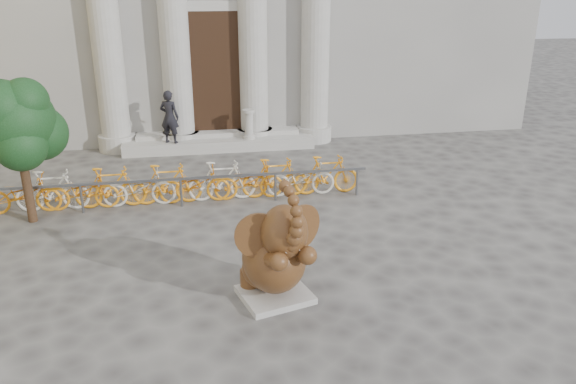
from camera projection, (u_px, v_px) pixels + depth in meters
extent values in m
plane|color=#474442|center=(254.00, 303.00, 9.44)|extent=(80.00, 80.00, 0.00)
cube|color=black|center=(215.00, 74.00, 17.75)|extent=(2.40, 0.16, 4.00)
cylinder|color=#A8A59E|center=(104.00, 19.00, 16.52)|extent=(0.90, 0.90, 8.00)
cylinder|color=#A8A59E|center=(173.00, 19.00, 16.84)|extent=(0.90, 0.90, 8.00)
cylinder|color=#A8A59E|center=(252.00, 18.00, 17.23)|extent=(0.90, 0.90, 8.00)
cylinder|color=#A8A59E|center=(316.00, 17.00, 17.56)|extent=(0.90, 0.90, 8.00)
cube|color=#A8A59E|center=(219.00, 143.00, 18.03)|extent=(6.00, 1.20, 0.36)
cube|color=#A8A59E|center=(275.00, 295.00, 9.59)|extent=(1.35, 1.27, 0.11)
ellipsoid|color=black|center=(269.00, 268.00, 9.66)|extent=(1.15, 1.12, 0.72)
ellipsoid|color=black|center=(274.00, 257.00, 9.36)|extent=(1.40, 1.59, 1.17)
cylinder|color=black|center=(250.00, 278.00, 9.73)|extent=(0.41, 0.41, 0.29)
cylinder|color=black|center=(281.00, 270.00, 9.97)|extent=(0.41, 0.41, 0.29)
cylinder|color=black|center=(271.00, 259.00, 8.80)|extent=(0.44, 0.72, 0.45)
cylinder|color=black|center=(299.00, 253.00, 9.00)|extent=(0.44, 0.72, 0.45)
ellipsoid|color=black|center=(284.00, 232.00, 8.79)|extent=(0.93, 0.90, 0.90)
cylinder|color=black|center=(258.00, 236.00, 8.77)|extent=(0.77, 0.09, 0.76)
cylinder|color=black|center=(302.00, 227.00, 9.08)|extent=(0.67, 0.47, 0.76)
cone|color=beige|center=(283.00, 250.00, 8.61)|extent=(0.20, 0.26, 0.12)
cone|color=beige|center=(298.00, 246.00, 8.72)|extent=(0.08, 0.26, 0.12)
cube|color=slate|center=(180.00, 179.00, 13.22)|extent=(9.08, 0.06, 0.06)
cylinder|color=slate|center=(82.00, 199.00, 12.97)|extent=(0.06, 0.06, 0.70)
cylinder|color=slate|center=(181.00, 193.00, 13.34)|extent=(0.06, 0.06, 0.70)
cylinder|color=slate|center=(275.00, 187.00, 13.71)|extent=(0.06, 0.06, 0.70)
cylinder|color=slate|center=(357.00, 182.00, 14.05)|extent=(0.06, 0.06, 0.70)
imported|color=orange|center=(22.00, 193.00, 12.93)|extent=(1.70, 0.50, 1.00)
imported|color=beige|center=(52.00, 191.00, 13.04)|extent=(1.66, 0.47, 1.00)
imported|color=orange|center=(81.00, 189.00, 13.15)|extent=(1.70, 0.50, 1.00)
imported|color=orange|center=(110.00, 187.00, 13.25)|extent=(1.66, 0.47, 1.00)
imported|color=beige|center=(139.00, 186.00, 13.36)|extent=(1.70, 0.50, 1.00)
imported|color=orange|center=(167.00, 184.00, 13.46)|extent=(1.66, 0.47, 1.00)
imported|color=orange|center=(195.00, 182.00, 13.57)|extent=(1.70, 0.50, 1.00)
imported|color=beige|center=(222.00, 181.00, 13.68)|extent=(1.66, 0.47, 1.00)
imported|color=orange|center=(249.00, 179.00, 13.78)|extent=(1.70, 0.50, 1.00)
imported|color=orange|center=(275.00, 178.00, 13.89)|extent=(1.66, 0.47, 1.00)
imported|color=beige|center=(301.00, 176.00, 14.00)|extent=(1.70, 0.50, 1.00)
imported|color=orange|center=(326.00, 175.00, 14.10)|extent=(1.66, 0.47, 1.00)
cylinder|color=#332114|center=(26.00, 180.00, 12.29)|extent=(0.20, 0.20, 1.97)
sphere|color=black|center=(16.00, 121.00, 11.82)|extent=(1.64, 1.64, 1.64)
sphere|color=black|center=(40.00, 133.00, 12.21)|extent=(1.20, 1.20, 1.20)
sphere|color=black|center=(5.00, 129.00, 12.10)|extent=(1.09, 1.09, 1.09)
sphere|color=black|center=(21.00, 145.00, 11.70)|extent=(1.09, 1.09, 1.09)
sphere|color=black|center=(2.00, 109.00, 11.48)|extent=(1.20, 1.20, 1.20)
sphere|color=black|center=(25.00, 101.00, 11.61)|extent=(0.98, 0.98, 0.98)
imported|color=black|center=(169.00, 117.00, 17.11)|extent=(0.70, 0.59, 1.63)
cylinder|color=#A8A59E|center=(249.00, 137.00, 17.82)|extent=(0.38, 0.38, 0.11)
cylinder|color=#A8A59E|center=(249.00, 125.00, 17.68)|extent=(0.27, 0.27, 0.86)
cylinder|color=#A8A59E|center=(249.00, 111.00, 17.52)|extent=(0.38, 0.38, 0.10)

